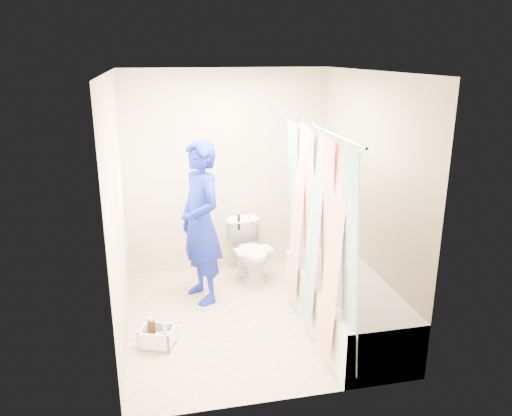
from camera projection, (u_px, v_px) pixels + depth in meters
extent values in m
plane|color=tan|center=(250.00, 316.00, 5.06)|extent=(2.60, 2.60, 0.00)
cube|color=silver|center=(249.00, 72.00, 4.34)|extent=(2.40, 2.60, 0.02)
cube|color=#B9B28E|center=(227.00, 172.00, 5.91)|extent=(2.40, 0.02, 2.40)
cube|color=#B9B28E|center=(286.00, 256.00, 3.49)|extent=(2.40, 0.02, 2.40)
cube|color=#B9B28E|center=(118.00, 211.00, 4.46)|extent=(0.02, 2.60, 2.40)
cube|color=#B9B28E|center=(368.00, 196.00, 4.94)|extent=(0.02, 2.60, 2.40)
cube|color=white|center=(345.00, 306.00, 4.76)|extent=(0.70, 1.75, 0.50)
cube|color=white|center=(347.00, 286.00, 4.69)|extent=(0.58, 1.63, 0.06)
cylinder|color=silver|center=(319.00, 128.00, 4.18)|extent=(0.02, 1.90, 0.02)
cube|color=white|center=(315.00, 232.00, 4.46)|extent=(0.06, 1.75, 1.80)
imported|color=white|center=(250.00, 252.00, 5.79)|extent=(0.48, 0.73, 0.69)
cube|color=white|center=(253.00, 250.00, 5.68)|extent=(0.45, 0.24, 0.03)
cylinder|color=black|center=(239.00, 222.00, 5.84)|extent=(0.03, 0.03, 0.20)
cylinder|color=gold|center=(239.00, 213.00, 5.81)|extent=(0.06, 0.06, 0.03)
cylinder|color=white|center=(249.00, 222.00, 5.89)|extent=(0.03, 0.03, 0.17)
imported|color=navy|center=(201.00, 223.00, 5.19)|extent=(0.61, 0.74, 1.73)
cube|color=white|center=(158.00, 344.00, 4.55)|extent=(0.36, 0.33, 0.03)
cube|color=white|center=(143.00, 336.00, 4.55)|extent=(0.11, 0.23, 0.18)
cube|color=white|center=(172.00, 338.00, 4.51)|extent=(0.11, 0.23, 0.18)
cube|color=white|center=(153.00, 344.00, 4.42)|extent=(0.28, 0.13, 0.18)
cube|color=white|center=(162.00, 331.00, 4.63)|extent=(0.28, 0.13, 0.18)
cylinder|color=#401C0C|center=(152.00, 330.00, 4.56)|extent=(0.07, 0.07, 0.20)
cylinder|color=white|center=(166.00, 332.00, 4.56)|extent=(0.06, 0.06, 0.18)
cylinder|color=beige|center=(158.00, 340.00, 4.48)|extent=(0.04, 0.04, 0.13)
cylinder|color=#401C0C|center=(148.00, 343.00, 4.49)|extent=(0.06, 0.06, 0.06)
cylinder|color=gold|center=(148.00, 339.00, 4.48)|extent=(0.06, 0.06, 0.01)
imported|color=white|center=(165.00, 337.00, 4.47)|extent=(0.09, 0.09, 0.19)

